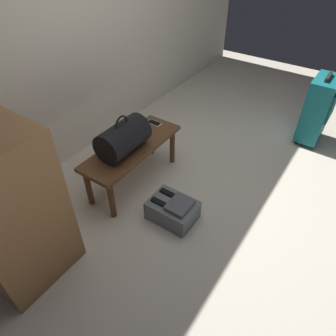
# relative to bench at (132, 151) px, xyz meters

# --- Properties ---
(ground_plane) EXTENTS (6.60, 6.60, 0.00)m
(ground_plane) POSITION_rel_bench_xyz_m (0.39, -0.77, -0.35)
(ground_plane) COLOR beige
(bench) EXTENTS (1.00, 0.36, 0.41)m
(bench) POSITION_rel_bench_xyz_m (0.00, 0.00, 0.00)
(bench) COLOR brown
(bench) RESTS_ON ground
(duffel_bag_black) EXTENTS (0.44, 0.26, 0.34)m
(duffel_bag_black) POSITION_rel_bench_xyz_m (-0.10, 0.00, 0.20)
(duffel_bag_black) COLOR black
(duffel_bag_black) RESTS_ON bench
(cell_phone) EXTENTS (0.07, 0.14, 0.01)m
(cell_phone) POSITION_rel_bench_xyz_m (0.40, 0.05, 0.07)
(cell_phone) COLOR silver
(cell_phone) RESTS_ON bench
(suitcase_upright_teal) EXTENTS (0.41, 0.25, 0.75)m
(suitcase_upright_teal) POSITION_rel_bench_xyz_m (1.63, -1.16, 0.04)
(suitcase_upright_teal) COLOR #14666B
(suitcase_upright_teal) RESTS_ON ground
(backpack_grey) EXTENTS (0.28, 0.38, 0.21)m
(backpack_grey) POSITION_rel_bench_xyz_m (-0.18, -0.55, -0.25)
(backpack_grey) COLOR slate
(backpack_grey) RESTS_ON ground
(side_cabinet) EXTENTS (0.56, 0.44, 1.10)m
(side_cabinet) POSITION_rel_bench_xyz_m (-1.11, 0.02, 0.20)
(side_cabinet) COLOR olive
(side_cabinet) RESTS_ON ground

